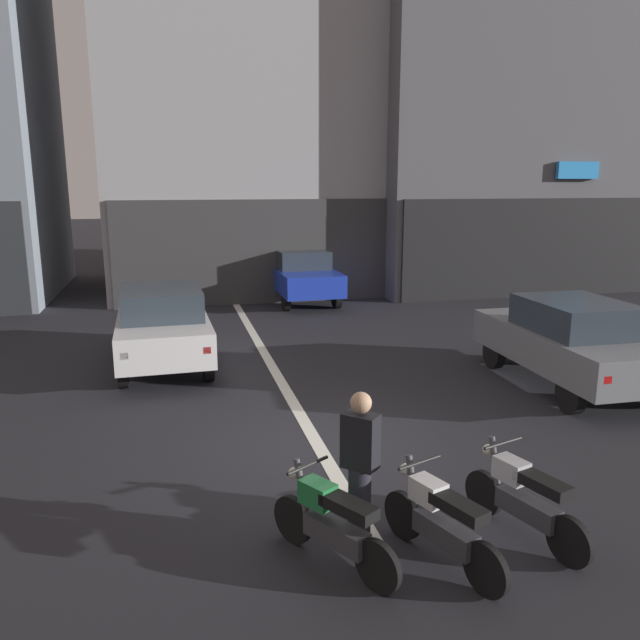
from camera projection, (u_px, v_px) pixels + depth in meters
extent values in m
plane|color=#232328|center=(318.00, 446.00, 8.97)|extent=(120.00, 120.00, 0.00)
cube|color=silver|center=(259.00, 343.00, 14.66)|extent=(0.20, 18.00, 0.01)
cube|color=#9E9EA3|center=(249.00, 27.00, 21.22)|extent=(9.85, 7.44, 17.76)
cube|color=#373739|center=(271.00, 252.00, 19.23)|extent=(9.46, 0.10, 3.20)
cube|color=#56565B|center=(478.00, 143.00, 24.06)|extent=(10.13, 9.43, 10.36)
cube|color=black|center=(542.00, 248.00, 20.32)|extent=(9.73, 0.10, 3.20)
cube|color=#3399F2|center=(577.00, 170.00, 19.95)|extent=(1.47, 0.16, 0.54)
cylinder|color=black|center=(127.00, 338.00, 13.89)|extent=(0.20, 0.65, 0.64)
cylinder|color=black|center=(197.00, 333.00, 14.29)|extent=(0.20, 0.65, 0.64)
cylinder|color=black|center=(123.00, 371.00, 11.44)|extent=(0.20, 0.65, 0.64)
cylinder|color=black|center=(208.00, 364.00, 11.84)|extent=(0.20, 0.65, 0.64)
cube|color=silver|center=(163.00, 330.00, 12.77)|extent=(1.88, 4.15, 0.66)
cube|color=#2D3842|center=(162.00, 302.00, 12.50)|extent=(1.61, 2.01, 0.56)
cube|color=red|center=(124.00, 356.00, 10.68)|extent=(0.14, 0.06, 0.12)
cube|color=red|center=(207.00, 350.00, 11.04)|extent=(0.14, 0.06, 0.12)
cylinder|color=black|center=(494.00, 353.00, 12.64)|extent=(0.19, 0.64, 0.64)
cylinder|color=black|center=(562.00, 349.00, 12.97)|extent=(0.19, 0.64, 0.64)
cylinder|color=black|center=(571.00, 395.00, 10.17)|extent=(0.19, 0.64, 0.64)
cube|color=slate|center=(568.00, 346.00, 11.48)|extent=(1.84, 4.13, 0.66)
cube|color=#2D3842|center=(576.00, 316.00, 11.20)|extent=(1.59, 2.00, 0.56)
cube|color=red|center=(607.00, 380.00, 9.39)|extent=(0.14, 0.06, 0.12)
cylinder|color=black|center=(337.00, 298.00, 18.64)|extent=(0.19, 0.64, 0.64)
cylinder|color=black|center=(286.00, 300.00, 18.26)|extent=(0.19, 0.64, 0.64)
cylinder|color=black|center=(315.00, 284.00, 21.10)|extent=(0.19, 0.64, 0.64)
cylinder|color=black|center=(270.00, 286.00, 20.72)|extent=(0.19, 0.64, 0.64)
cube|color=#1E38BF|center=(302.00, 278.00, 19.59)|extent=(1.83, 4.13, 0.66)
cube|color=#2D3842|center=(300.00, 258.00, 19.60)|extent=(1.58, 1.99, 0.56)
cube|color=red|center=(308.00, 268.00, 21.66)|extent=(0.14, 0.06, 0.12)
cube|color=red|center=(268.00, 269.00, 21.31)|extent=(0.14, 0.06, 0.12)
cylinder|color=black|center=(293.00, 520.00, 6.52)|extent=(0.33, 0.48, 0.52)
cylinder|color=black|center=(378.00, 566.00, 5.73)|extent=(0.33, 0.48, 0.52)
cube|color=#38383D|center=(336.00, 533.00, 6.07)|extent=(0.56, 0.73, 0.22)
cube|color=black|center=(349.00, 506.00, 5.88)|extent=(0.50, 0.63, 0.12)
cube|color=#1E7238|center=(318.00, 493.00, 6.17)|extent=(0.38, 0.42, 0.24)
cylinder|color=#4C4C51|center=(303.00, 492.00, 6.33)|extent=(0.18, 0.24, 0.70)
cylinder|color=black|center=(308.00, 465.00, 6.21)|extent=(0.49, 0.32, 0.04)
sphere|color=silver|center=(294.00, 473.00, 6.38)|extent=(0.12, 0.12, 0.12)
cylinder|color=black|center=(403.00, 515.00, 6.61)|extent=(0.24, 0.51, 0.52)
cylinder|color=black|center=(486.00, 570.00, 5.68)|extent=(0.24, 0.51, 0.52)
cube|color=#38383D|center=(445.00, 533.00, 6.08)|extent=(0.44, 0.76, 0.22)
cube|color=black|center=(459.00, 507.00, 5.87)|extent=(0.41, 0.64, 0.12)
cube|color=silver|center=(428.00, 491.00, 6.21)|extent=(0.33, 0.41, 0.24)
cylinder|color=#4C4C51|center=(413.00, 489.00, 6.41)|extent=(0.15, 0.25, 0.70)
cylinder|color=black|center=(420.00, 463.00, 6.27)|extent=(0.53, 0.22, 0.04)
sphere|color=silver|center=(405.00, 469.00, 6.47)|extent=(0.12, 0.12, 0.12)
cylinder|color=black|center=(484.00, 493.00, 7.08)|extent=(0.22, 0.52, 0.52)
cylinder|color=black|center=(570.00, 542.00, 6.12)|extent=(0.22, 0.52, 0.52)
cube|color=#38383D|center=(528.00, 508.00, 6.53)|extent=(0.41, 0.76, 0.22)
cube|color=black|center=(543.00, 484.00, 6.32)|extent=(0.39, 0.64, 0.12)
cube|color=#B2B5BA|center=(511.00, 470.00, 6.68)|extent=(0.32, 0.41, 0.24)
cylinder|color=#4C4C51|center=(496.00, 468.00, 6.87)|extent=(0.14, 0.25, 0.70)
cylinder|color=black|center=(503.00, 443.00, 6.74)|extent=(0.54, 0.20, 0.04)
sphere|color=silver|center=(488.00, 449.00, 6.94)|extent=(0.12, 0.12, 0.12)
cylinder|color=#23232D|center=(359.00, 505.00, 6.47)|extent=(0.24, 0.24, 0.86)
cube|color=black|center=(360.00, 441.00, 6.31)|extent=(0.41, 0.41, 0.58)
sphere|color=tan|center=(361.00, 403.00, 6.22)|extent=(0.22, 0.22, 0.22)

